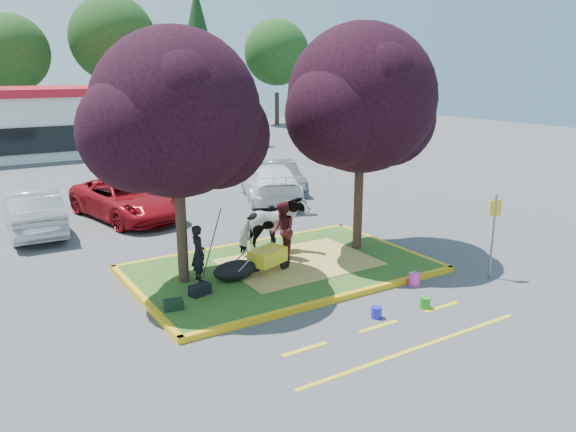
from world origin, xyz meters
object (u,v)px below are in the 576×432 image
car_silver (33,211)px  wheelbarrow (268,256)px  bucket_blue (376,313)px  handler (198,253)px  cow (273,227)px  bucket_pink (414,279)px  bucket_green (425,303)px  calf (235,270)px  sign_post (494,227)px

car_silver → wheelbarrow: bearing=122.3°
bucket_blue → handler: bearing=123.9°
cow → bucket_pink: bearing=-147.9°
cow → car_silver: size_ratio=0.43×
wheelbarrow → bucket_blue: (0.85, -3.56, -0.50)m
handler → bucket_green: bearing=-134.2°
cow → bucket_pink: (2.11, -3.85, -0.85)m
handler → car_silver: bearing=22.6°
cow → car_silver: cow is taller
bucket_pink → handler: bearing=148.6°
calf → bucket_green: calf is taller
calf → sign_post: size_ratio=0.51×
wheelbarrow → handler: bearing=145.7°
wheelbarrow → calf: bearing=158.7°
calf → handler: bearing=172.2°
cow → calf: bearing=126.9°
cow → bucket_blue: (-0.09, -4.88, -0.89)m
handler → wheelbarrow: size_ratio=0.84×
handler → bucket_blue: bearing=-144.3°
handler → wheelbarrow: bearing=-102.0°
sign_post → bucket_blue: 4.56m
calf → handler: handler is taller
bucket_green → car_silver: car_silver is taller
car_silver → handler: bearing=112.8°
calf → handler: 1.07m
handler → bucket_green: 5.91m
calf → bucket_green: size_ratio=4.43×
wheelbarrow → bucket_blue: 3.70m
handler → bucket_blue: size_ratio=5.77×
cow → bucket_green: bearing=-162.6°
bucket_blue → car_silver: bearing=115.6°
cow → handler: 2.92m
bucket_green → car_silver: (-6.99, 11.94, 0.65)m
wheelbarrow → bucket_green: (2.21, -3.76, -0.49)m
sign_post → bucket_green: size_ratio=8.63×
handler → car_silver: 8.26m
cow → handler: size_ratio=1.34×
calf → sign_post: bearing=-7.5°
sign_post → car_silver: size_ratio=0.50×
cow → calf: 2.43m
bucket_green → car_silver: 13.85m
sign_post → wheelbarrow: bearing=168.1°
bucket_green → sign_post: bearing=10.0°
wheelbarrow → bucket_green: wheelbarrow is taller
bucket_pink → bucket_blue: size_ratio=1.25×
calf → handler: size_ratio=0.79×
bucket_pink → car_silver: bearing=126.2°
cow → bucket_green: (1.27, -5.08, -0.88)m
bucket_green → handler: bearing=133.9°
cow → bucket_pink: size_ratio=6.21×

